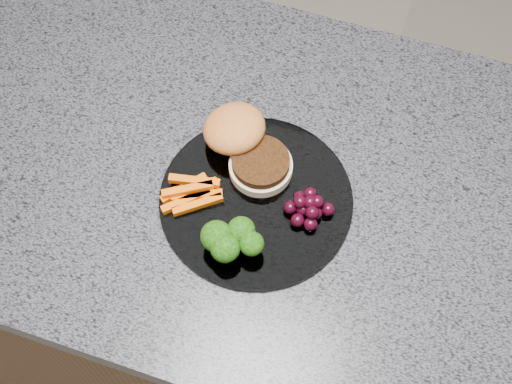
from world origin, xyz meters
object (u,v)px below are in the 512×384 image
Objects in this scene: plate at (256,200)px; burger at (244,143)px; grape_bunch at (308,207)px; island_cabinet at (313,308)px.

plate is 0.08m from burger.
burger reaches higher than grape_bunch.
island_cabinet is at bearing 8.47° from burger.
island_cabinet is 18.16× the size of grape_bunch.
plate is at bearing -177.26° from grape_bunch.
island_cabinet is 0.49m from plate.
island_cabinet is 0.52m from burger.
plate is 0.07m from grape_bunch.
island_cabinet is at bearing 47.53° from grape_bunch.
grape_bunch is at bearing -132.47° from island_cabinet.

